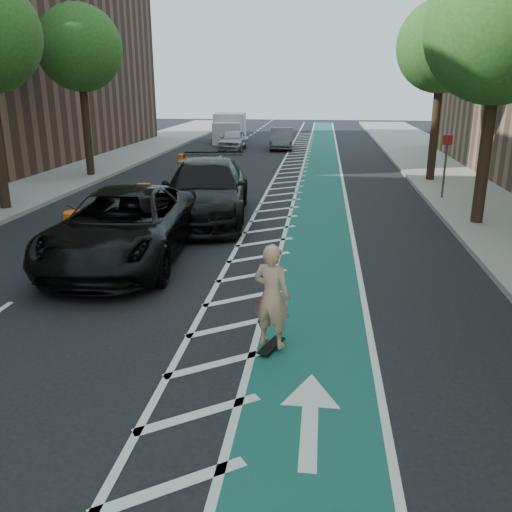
% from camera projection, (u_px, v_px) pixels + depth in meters
% --- Properties ---
extents(ground, '(120.00, 120.00, 0.00)m').
position_uv_depth(ground, '(154.00, 323.00, 10.17)').
color(ground, black).
rests_on(ground, ground).
extents(bike_lane, '(2.00, 90.00, 0.01)m').
position_uv_depth(bike_lane, '(320.00, 209.00, 19.28)').
color(bike_lane, '#164E46').
rests_on(bike_lane, ground).
extents(buffer_strip, '(1.40, 90.00, 0.01)m').
position_uv_depth(buffer_strip, '(278.00, 208.00, 19.45)').
color(buffer_strip, silver).
rests_on(buffer_strip, ground).
extents(sidewalk_right, '(5.00, 90.00, 0.15)m').
position_uv_depth(sidewalk_right, '(511.00, 213.00, 18.50)').
color(sidewalk_right, gray).
rests_on(sidewalk_right, ground).
extents(curb_right, '(0.12, 90.00, 0.16)m').
position_uv_depth(curb_right, '(437.00, 210.00, 18.79)').
color(curb_right, gray).
rests_on(curb_right, ground).
extents(curb_left, '(0.12, 90.00, 0.16)m').
position_uv_depth(curb_left, '(52.00, 200.00, 20.42)').
color(curb_left, gray).
rests_on(curb_left, ground).
extents(tree_r_c, '(4.20, 4.20, 7.90)m').
position_uv_depth(tree_r_c, '(503.00, 28.00, 15.06)').
color(tree_r_c, '#382619').
rests_on(tree_r_c, ground).
extents(tree_r_d, '(4.20, 4.20, 7.90)m').
position_uv_depth(tree_r_d, '(444.00, 46.00, 22.63)').
color(tree_r_d, '#382619').
rests_on(tree_r_d, ground).
extents(tree_l_d, '(4.20, 4.20, 7.90)m').
position_uv_depth(tree_l_d, '(83.00, 49.00, 24.46)').
color(tree_l_d, '#382619').
rests_on(tree_l_d, ground).
extents(sign_post, '(0.35, 0.08, 2.47)m').
position_uv_depth(sign_post, '(445.00, 166.00, 20.23)').
color(sign_post, '#4C4C4C').
rests_on(sign_post, ground).
extents(skateboard, '(0.44, 0.73, 0.09)m').
position_uv_depth(skateboard, '(271.00, 346.00, 9.12)').
color(skateboard, black).
rests_on(skateboard, ground).
extents(skateboarder, '(0.75, 0.63, 1.77)m').
position_uv_depth(skateboarder, '(272.00, 296.00, 8.84)').
color(skateboarder, tan).
rests_on(skateboarder, skateboard).
extents(suv_near, '(3.29, 6.55, 1.78)m').
position_uv_depth(suv_near, '(124.00, 226.00, 13.55)').
color(suv_near, black).
rests_on(suv_near, ground).
extents(suv_far, '(3.33, 6.76, 1.89)m').
position_uv_depth(suv_far, '(206.00, 190.00, 17.73)').
color(suv_far, black).
rests_on(suv_far, ground).
extents(car_silver, '(1.59, 3.92, 1.33)m').
position_uv_depth(car_silver, '(233.00, 140.00, 36.51)').
color(car_silver, '#A9A9AE').
rests_on(car_silver, ground).
extents(car_grey, '(1.71, 4.32, 1.40)m').
position_uv_depth(car_grey, '(281.00, 138.00, 36.92)').
color(car_grey, '#555559').
rests_on(car_grey, ground).
extents(box_truck, '(2.62, 5.17, 2.08)m').
position_uv_depth(box_truck, '(230.00, 129.00, 41.41)').
color(box_truck, silver).
rests_on(box_truck, ground).
extents(barrel_a, '(0.75, 0.75, 1.02)m').
position_uv_depth(barrel_a, '(76.00, 231.00, 14.61)').
color(barrel_a, '#F75A0D').
rests_on(barrel_a, ground).
extents(barrel_b, '(0.64, 0.64, 0.87)m').
position_uv_depth(barrel_b, '(144.00, 197.00, 19.41)').
color(barrel_b, '#E94E0C').
rests_on(barrel_b, ground).
extents(barrel_c, '(0.63, 0.63, 0.86)m').
position_uv_depth(barrel_c, '(183.00, 163.00, 27.55)').
color(barrel_c, '#F4560C').
rests_on(barrel_c, ground).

